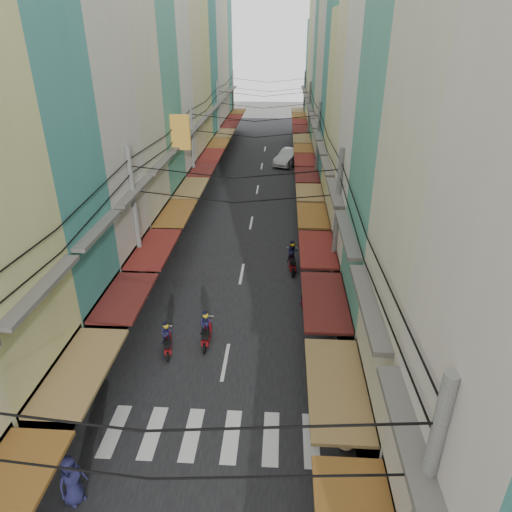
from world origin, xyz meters
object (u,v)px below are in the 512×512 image
at_px(bicycle, 370,368).
at_px(market_umbrella, 397,310).
at_px(white_car, 289,164).
at_px(traffic_sign, 347,365).

xyz_separation_m(bicycle, market_umbrella, (1.03, 0.94, 2.33)).
height_order(white_car, traffic_sign, traffic_sign).
relative_size(white_car, market_umbrella, 2.19).
distance_m(market_umbrella, traffic_sign, 4.07).
xyz_separation_m(market_umbrella, traffic_sign, (-2.42, -3.25, -0.32)).
bearing_deg(white_car, traffic_sign, -63.22).
height_order(market_umbrella, traffic_sign, traffic_sign).
bearing_deg(traffic_sign, white_car, 93.07).
distance_m(white_car, bicycle, 33.11).
height_order(bicycle, traffic_sign, traffic_sign).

